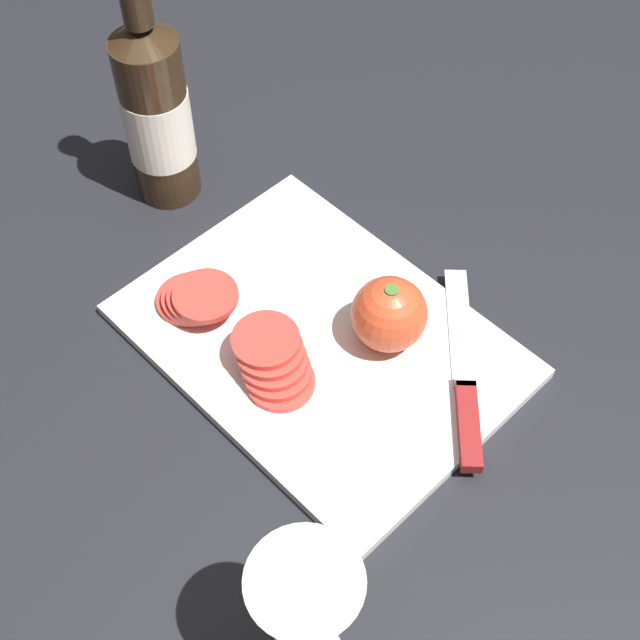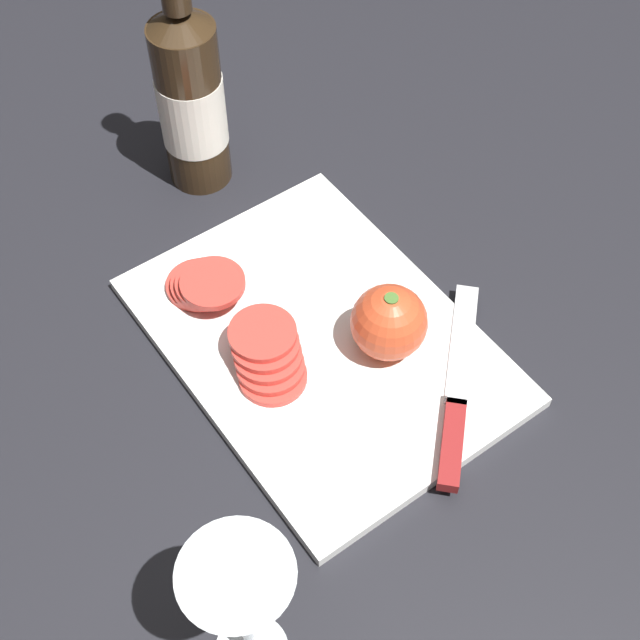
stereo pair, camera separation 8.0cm
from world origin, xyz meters
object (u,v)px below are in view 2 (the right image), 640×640
(wine_bottle, at_px, (190,96))
(wine_glass, at_px, (241,602))
(knife, at_px, (454,419))
(tomato_slice_stack_near, at_px, (205,284))
(whole_tomato, at_px, (389,322))
(tomato_slice_stack_far, at_px, (268,355))

(wine_bottle, bearing_deg, wine_glass, -27.12)
(knife, bearing_deg, wine_bottle, 47.78)
(wine_bottle, distance_m, wine_glass, 0.58)
(knife, bearing_deg, tomato_slice_stack_near, 67.75)
(whole_tomato, bearing_deg, wine_bottle, -176.93)
(knife, xyz_separation_m, tomato_slice_stack_near, (-0.28, -0.11, 0.01))
(wine_glass, distance_m, tomato_slice_stack_near, 0.40)
(tomato_slice_stack_far, bearing_deg, knife, 34.24)
(tomato_slice_stack_near, bearing_deg, tomato_slice_stack_far, 0.88)
(wine_bottle, relative_size, whole_tomato, 4.15)
(whole_tomato, distance_m, knife, 0.12)
(whole_tomato, xyz_separation_m, knife, (0.11, -0.00, -0.03))
(knife, xyz_separation_m, tomato_slice_stack_far, (-0.16, -0.11, 0.01))
(wine_glass, height_order, whole_tomato, wine_glass)
(wine_bottle, height_order, tomato_slice_stack_near, wine_bottle)
(wine_glass, distance_m, tomato_slice_stack_far, 0.30)
(tomato_slice_stack_far, bearing_deg, wine_bottle, 161.84)
(knife, distance_m, tomato_slice_stack_far, 0.20)
(knife, height_order, tomato_slice_stack_near, tomato_slice_stack_near)
(knife, bearing_deg, tomato_slice_stack_far, 80.20)
(whole_tomato, distance_m, tomato_slice_stack_near, 0.21)
(knife, relative_size, tomato_slice_stack_far, 1.90)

